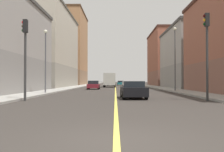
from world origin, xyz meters
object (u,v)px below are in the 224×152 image
at_px(traffic_light_right_near, 25,48).
at_px(street_lamp_left_near, 175,53).
at_px(car_green, 111,83).
at_px(building_right_midblock, 45,49).
at_px(car_teal, 120,83).
at_px(traffic_light_left_near, 207,44).
at_px(street_lamp_right_near, 46,54).
at_px(car_black, 133,90).
at_px(building_left_mid, 196,58).
at_px(car_maroon, 94,85).
at_px(building_right_distant, 68,49).
at_px(box_truck, 110,80).
at_px(building_left_far, 171,59).

xyz_separation_m(traffic_light_right_near, street_lamp_left_near, (13.41, 13.83, 1.12)).
bearing_deg(car_green, building_right_midblock, -135.20).
height_order(car_teal, car_green, car_green).
xyz_separation_m(traffic_light_left_near, street_lamp_right_near, (-13.37, 8.85, 0.24)).
xyz_separation_m(traffic_light_left_near, car_green, (-7.38, 47.07, -3.23)).
bearing_deg(car_black, building_left_mid, 63.35).
bearing_deg(car_maroon, building_right_distant, 106.18).
xyz_separation_m(car_green, box_truck, (0.04, -12.50, 0.88)).
height_order(car_black, box_truck, box_truck).
relative_size(building_right_distant, box_truck, 3.29).
distance_m(street_lamp_right_near, box_truck, 26.55).
distance_m(building_left_mid, traffic_light_left_near, 29.02).
height_order(traffic_light_right_near, car_maroon, traffic_light_right_near).
relative_size(building_right_midblock, traffic_light_left_near, 4.09).
height_order(building_left_mid, building_right_distant, building_right_distant).
bearing_deg(car_teal, box_truck, -97.64).
bearing_deg(building_right_midblock, traffic_light_right_near, -77.07).
distance_m(building_right_midblock, box_truck, 14.31).
relative_size(building_right_midblock, car_teal, 6.19).
bearing_deg(traffic_light_left_near, building_left_mid, 74.17).
relative_size(traffic_light_right_near, car_maroon, 1.36).
bearing_deg(street_lamp_left_near, building_right_distant, 114.98).
height_order(building_left_far, car_black, building_left_far).
bearing_deg(building_right_distant, building_left_mid, -48.30).
distance_m(building_right_midblock, car_teal, 25.66).
relative_size(street_lamp_left_near, car_black, 1.83).
distance_m(building_left_mid, traffic_light_right_near, 34.53).
bearing_deg(building_left_mid, car_teal, 116.37).
bearing_deg(building_left_far, street_lamp_left_near, -101.13).
bearing_deg(car_green, car_maroon, -95.19).
relative_size(building_left_far, car_green, 4.69).
distance_m(car_teal, car_green, 6.94).
xyz_separation_m(traffic_light_right_near, street_lamp_right_near, (-0.98, 8.85, 0.47)).
relative_size(building_left_mid, street_lamp_right_near, 2.74).
relative_size(building_right_distant, car_black, 5.12).
xyz_separation_m(street_lamp_right_near, box_truck, (6.03, 25.72, -2.60)).
distance_m(building_right_midblock, traffic_light_right_near, 35.41).
bearing_deg(building_right_midblock, car_green, 44.80).
height_order(building_right_midblock, car_maroon, building_right_midblock).
bearing_deg(car_teal, traffic_light_left_near, -84.87).
height_order(traffic_light_left_near, street_lamp_right_near, street_lamp_right_near).
bearing_deg(box_truck, car_black, -85.50).
bearing_deg(street_lamp_left_near, car_black, -117.31).
bearing_deg(building_right_midblock, building_left_far, 27.32).
height_order(car_teal, box_truck, box_truck).
bearing_deg(building_right_midblock, car_teal, 51.22).
xyz_separation_m(building_left_mid, car_black, (-12.73, -25.36, -4.63)).
xyz_separation_m(building_left_far, traffic_light_right_near, (-20.29, -48.83, -3.22)).
relative_size(building_right_midblock, traffic_light_right_near, 4.38).
bearing_deg(box_truck, street_lamp_right_near, -103.19).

